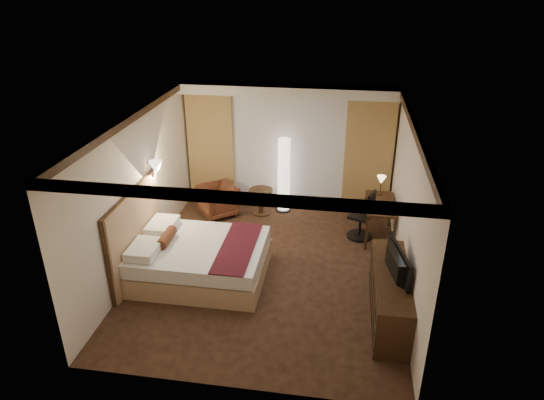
% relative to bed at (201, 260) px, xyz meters
% --- Properties ---
extents(floor, '(4.50, 5.50, 0.01)m').
position_rel_bed_xyz_m(floor, '(1.10, 0.41, -0.32)').
color(floor, black).
rests_on(floor, ground).
extents(ceiling, '(4.50, 5.50, 0.01)m').
position_rel_bed_xyz_m(ceiling, '(1.10, 0.41, 2.38)').
color(ceiling, white).
rests_on(ceiling, back_wall).
extents(back_wall, '(4.50, 0.02, 2.70)m').
position_rel_bed_xyz_m(back_wall, '(1.10, 3.16, 1.03)').
color(back_wall, beige).
rests_on(back_wall, floor).
extents(left_wall, '(0.02, 5.50, 2.70)m').
position_rel_bed_xyz_m(left_wall, '(-1.15, 0.41, 1.03)').
color(left_wall, beige).
rests_on(left_wall, floor).
extents(right_wall, '(0.02, 5.50, 2.70)m').
position_rel_bed_xyz_m(right_wall, '(3.35, 0.41, 1.03)').
color(right_wall, beige).
rests_on(right_wall, floor).
extents(crown_molding, '(4.50, 5.50, 0.12)m').
position_rel_bed_xyz_m(crown_molding, '(1.10, 0.41, 2.32)').
color(crown_molding, black).
rests_on(crown_molding, ceiling).
extents(soffit, '(4.50, 0.50, 0.20)m').
position_rel_bed_xyz_m(soffit, '(1.10, 2.91, 2.28)').
color(soffit, white).
rests_on(soffit, ceiling).
extents(curtain_sheer, '(2.48, 0.04, 2.45)m').
position_rel_bed_xyz_m(curtain_sheer, '(1.10, 3.08, 0.93)').
color(curtain_sheer, silver).
rests_on(curtain_sheer, back_wall).
extents(curtain_left_drape, '(1.00, 0.14, 2.45)m').
position_rel_bed_xyz_m(curtain_left_drape, '(-0.60, 3.02, 0.93)').
color(curtain_left_drape, tan).
rests_on(curtain_left_drape, back_wall).
extents(curtain_right_drape, '(1.00, 0.14, 2.45)m').
position_rel_bed_xyz_m(curtain_right_drape, '(2.80, 3.02, 0.93)').
color(curtain_right_drape, tan).
rests_on(curtain_right_drape, back_wall).
extents(wall_sconce, '(0.24, 0.24, 0.24)m').
position_rel_bed_xyz_m(wall_sconce, '(-0.99, 0.85, 1.30)').
color(wall_sconce, white).
rests_on(wall_sconce, left_wall).
extents(bed, '(2.18, 1.70, 0.64)m').
position_rel_bed_xyz_m(bed, '(0.00, 0.00, 0.00)').
color(bed, white).
rests_on(bed, floor).
extents(headboard, '(0.12, 2.00, 1.50)m').
position_rel_bed_xyz_m(headboard, '(-1.10, 0.00, 0.43)').
color(headboard, tan).
rests_on(headboard, floor).
extents(armchair, '(0.97, 0.98, 0.74)m').
position_rel_bed_xyz_m(armchair, '(-0.30, 2.31, 0.05)').
color(armchair, '#492215').
rests_on(armchair, floor).
extents(side_table, '(0.51, 0.51, 0.56)m').
position_rel_bed_xyz_m(side_table, '(0.60, 2.49, -0.04)').
color(side_table, black).
rests_on(side_table, floor).
extents(floor_lamp, '(0.35, 0.35, 1.65)m').
position_rel_bed_xyz_m(floor_lamp, '(1.06, 2.74, 0.51)').
color(floor_lamp, white).
rests_on(floor_lamp, floor).
extents(desk, '(0.55, 1.14, 0.75)m').
position_rel_bed_xyz_m(desk, '(3.05, 1.83, 0.06)').
color(desk, black).
rests_on(desk, floor).
extents(desk_lamp, '(0.18, 0.18, 0.34)m').
position_rel_bed_xyz_m(desk_lamp, '(3.05, 2.26, 0.60)').
color(desk_lamp, '#FFD899').
rests_on(desk_lamp, desk).
extents(office_chair, '(0.62, 0.62, 1.00)m').
position_rel_bed_xyz_m(office_chair, '(2.69, 1.78, 0.18)').
color(office_chair, black).
rests_on(office_chair, floor).
extents(dresser, '(0.50, 1.98, 0.77)m').
position_rel_bed_xyz_m(dresser, '(3.10, -0.60, 0.07)').
color(dresser, black).
rests_on(dresser, floor).
extents(television, '(0.79, 1.12, 0.13)m').
position_rel_bed_xyz_m(television, '(3.07, -0.60, 0.75)').
color(television, black).
rests_on(television, dresser).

